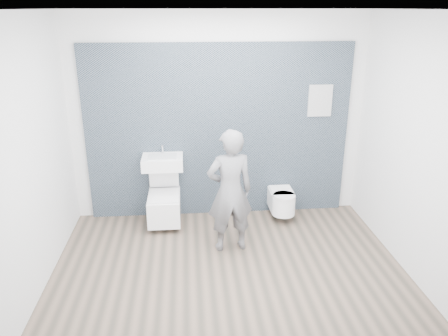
{
  "coord_description": "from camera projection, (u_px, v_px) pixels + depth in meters",
  "views": [
    {
      "loc": [
        -0.43,
        -4.3,
        2.82
      ],
      "look_at": [
        0.0,
        0.6,
        1.0
      ],
      "focal_mm": 35.0,
      "sensor_mm": 36.0,
      "label": 1
    }
  ],
  "objects": [
    {
      "name": "info_placard",
      "position": [
        312.0,
        209.0,
        6.48
      ],
      "size": [
        0.32,
        0.03,
        0.43
      ],
      "primitive_type": "cube",
      "color": "white",
      "rests_on": "ground"
    },
    {
      "name": "toilet_square",
      "position": [
        164.0,
        205.0,
        5.94
      ],
      "size": [
        0.43,
        0.62,
        0.83
      ],
      "color": "white",
      "rests_on": "ground"
    },
    {
      "name": "room_shell",
      "position": [
        229.0,
        120.0,
        4.43
      ],
      "size": [
        4.0,
        4.0,
        4.0
      ],
      "color": "silver",
      "rests_on": "ground"
    },
    {
      "name": "toilet_rounded",
      "position": [
        282.0,
        201.0,
        6.1
      ],
      "size": [
        0.32,
        0.54,
        0.3
      ],
      "color": "white",
      "rests_on": "ground"
    },
    {
      "name": "washbasin",
      "position": [
        163.0,
        162.0,
        5.82
      ],
      "size": [
        0.54,
        0.4,
        0.41
      ],
      "color": "white",
      "rests_on": "ground"
    },
    {
      "name": "tile_wall",
      "position": [
        219.0,
        211.0,
        6.41
      ],
      "size": [
        3.6,
        0.06,
        2.4
      ],
      "primitive_type": "cube",
      "color": "black",
      "rests_on": "ground"
    },
    {
      "name": "ground",
      "position": [
        229.0,
        267.0,
        5.04
      ],
      "size": [
        4.0,
        4.0,
        0.0
      ],
      "primitive_type": "plane",
      "color": "brown",
      "rests_on": "ground"
    },
    {
      "name": "visitor",
      "position": [
        230.0,
        191.0,
        5.18
      ],
      "size": [
        0.6,
        0.44,
        1.53
      ],
      "primitive_type": "imported",
      "rotation": [
        0.0,
        0.0,
        3.28
      ],
      "color": "slate",
      "rests_on": "ground"
    }
  ]
}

